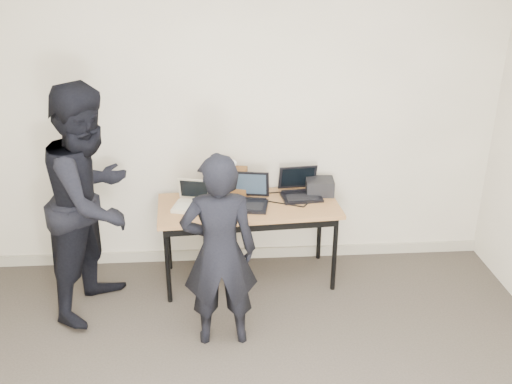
{
  "coord_description": "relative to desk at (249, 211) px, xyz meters",
  "views": [
    {
      "loc": [
        -0.17,
        -2.44,
        2.72
      ],
      "look_at": [
        0.1,
        1.6,
        0.95
      ],
      "focal_mm": 40.0,
      "sensor_mm": 36.0,
      "label": 1
    }
  ],
  "objects": [
    {
      "name": "cables",
      "position": [
        0.05,
        0.0,
        0.06
      ],
      "size": [
        1.16,
        0.43,
        0.01
      ],
      "rotation": [
        0.0,
        0.0,
        0.02
      ],
      "color": "black",
      "rests_on": "desk"
    },
    {
      "name": "room",
      "position": [
        -0.06,
        -1.87,
        0.69
      ],
      "size": [
        4.6,
        4.6,
        2.8
      ],
      "color": "#3C352D",
      "rests_on": "ground"
    },
    {
      "name": "person_typist",
      "position": [
        -0.25,
        -0.81,
        0.08
      ],
      "size": [
        0.55,
        0.37,
        1.47
      ],
      "primitive_type": "imported",
      "rotation": [
        0.0,
        0.0,
        3.17
      ],
      "color": "black",
      "rests_on": "ground"
    },
    {
      "name": "tissue",
      "position": [
        -0.15,
        0.23,
        0.34
      ],
      "size": [
        0.15,
        0.12,
        0.08
      ],
      "primitive_type": "ellipsoid",
      "rotation": [
        0.0,
        0.0,
        -0.16
      ],
      "color": "white",
      "rests_on": "leather_satchel"
    },
    {
      "name": "laptop_beige",
      "position": [
        -0.47,
        -0.01,
        0.1
      ],
      "size": [
        0.32,
        0.32,
        0.22
      ],
      "rotation": [
        0.0,
        0.0,
        -0.25
      ],
      "color": "#BDB397",
      "rests_on": "desk"
    },
    {
      "name": "leather_satchel",
      "position": [
        -0.18,
        0.23,
        0.19
      ],
      "size": [
        0.38,
        0.23,
        0.25
      ],
      "rotation": [
        0.0,
        0.0,
        -0.15
      ],
      "color": "brown",
      "rests_on": "desk"
    },
    {
      "name": "power_brick",
      "position": [
        -0.22,
        -0.17,
        0.07
      ],
      "size": [
        0.09,
        0.06,
        0.03
      ],
      "primitive_type": "cube",
      "rotation": [
        0.0,
        0.0,
        -0.11
      ],
      "color": "black",
      "rests_on": "desk"
    },
    {
      "name": "baseboard",
      "position": [
        -0.06,
        0.37,
        -0.61
      ],
      "size": [
        4.5,
        0.03,
        0.1
      ],
      "primitive_type": "cube",
      "color": "#A69E89",
      "rests_on": "ground"
    },
    {
      "name": "laptop_center",
      "position": [
        -0.01,
        0.01,
        0.12
      ],
      "size": [
        0.39,
        0.38,
        0.26
      ],
      "rotation": [
        0.0,
        0.0,
        -0.17
      ],
      "color": "black",
      "rests_on": "desk"
    },
    {
      "name": "laptop_right",
      "position": [
        0.45,
        0.16,
        0.11
      ],
      "size": [
        0.36,
        0.35,
        0.24
      ],
      "rotation": [
        0.0,
        0.0,
        0.1
      ],
      "color": "black",
      "rests_on": "desk"
    },
    {
      "name": "desk",
      "position": [
        0.0,
        0.0,
        0.0
      ],
      "size": [
        1.54,
        0.75,
        0.72
      ],
      "rotation": [
        0.0,
        0.0,
        0.07
      ],
      "color": "#98663A",
      "rests_on": "ground"
    },
    {
      "name": "equipment_box",
      "position": [
        0.63,
        0.19,
        0.13
      ],
      "size": [
        0.25,
        0.21,
        0.14
      ],
      "primitive_type": "cube",
      "rotation": [
        0.0,
        0.0,
        -0.07
      ],
      "color": "black",
      "rests_on": "desk"
    },
    {
      "name": "person_observer",
      "position": [
        -1.21,
        -0.27,
        0.26
      ],
      "size": [
        0.97,
        1.08,
        1.84
      ],
      "primitive_type": "imported",
      "rotation": [
        0.0,
        0.0,
        1.21
      ],
      "color": "black",
      "rests_on": "ground"
    }
  ]
}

